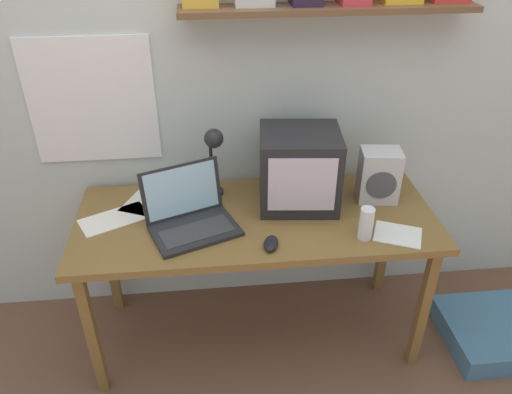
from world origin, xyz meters
TOP-DOWN VIEW (x-y plane):
  - ground_plane at (0.00, 0.00)m, footprint 12.00×12.00m
  - back_wall at (0.01, 0.38)m, footprint 5.60×0.24m
  - corner_desk at (0.00, 0.00)m, footprint 1.61×0.66m
  - crt_monitor at (0.21, 0.10)m, footprint 0.38×0.35m
  - laptop at (-0.29, -0.04)m, footprint 0.44×0.39m
  - desk_lamp at (-0.18, 0.18)m, footprint 0.11×0.14m
  - juice_glass at (0.44, -0.21)m, footprint 0.06×0.06m
  - space_heater at (0.58, 0.09)m, footprint 0.20×0.16m
  - computer_mouse at (0.04, -0.23)m, footprint 0.08×0.12m
  - loose_paper_near_laptop at (-0.63, 0.04)m, footprint 0.33×0.27m
  - loose_paper_near_monitor at (0.59, -0.21)m, footprint 0.24×0.22m
  - open_notebook at (-0.47, 0.15)m, footprint 0.31×0.30m
  - floor_cushion at (1.19, -0.18)m, footprint 0.47×0.47m

SIDE VIEW (x-z plane):
  - ground_plane at x=0.00m, z-range 0.00..0.00m
  - floor_cushion at x=1.19m, z-range 0.00..0.12m
  - corner_desk at x=0.00m, z-range 0.30..1.05m
  - loose_paper_near_laptop at x=-0.63m, z-range 0.74..0.75m
  - loose_paper_near_monitor at x=0.59m, z-range 0.74..0.75m
  - open_notebook at x=-0.47m, z-range 0.74..0.75m
  - computer_mouse at x=0.04m, z-range 0.74..0.77m
  - laptop at x=-0.29m, z-range 0.68..0.93m
  - juice_glass at x=0.44m, z-range 0.74..0.88m
  - space_heater at x=0.58m, z-range 0.74..0.99m
  - crt_monitor at x=0.21m, z-range 0.74..1.09m
  - desk_lamp at x=-0.18m, z-range 0.81..1.17m
  - back_wall at x=0.01m, z-range 0.01..2.61m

